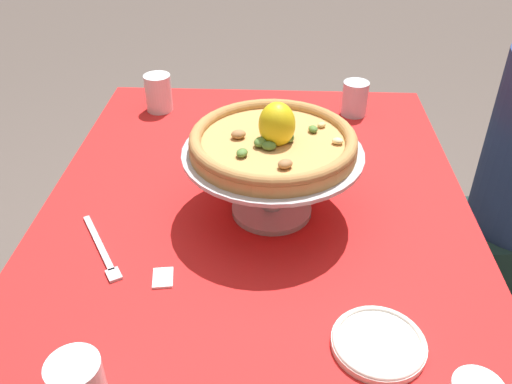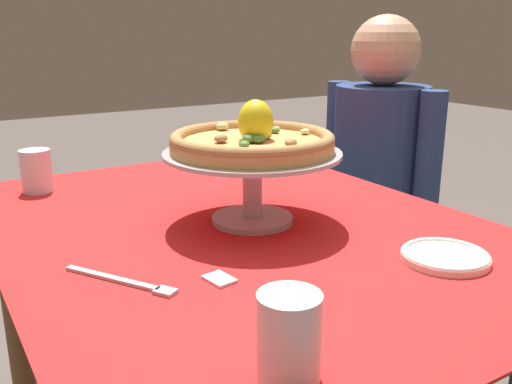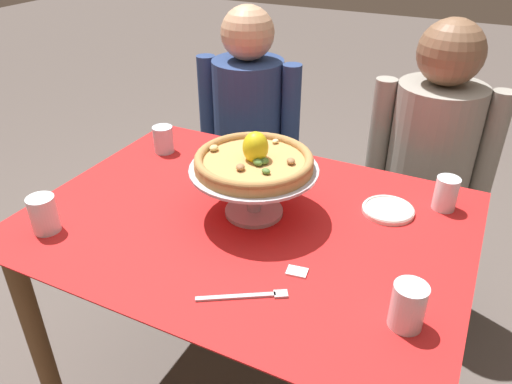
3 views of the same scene
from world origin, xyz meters
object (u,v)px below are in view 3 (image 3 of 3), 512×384
object	(u,v)px
water_glass_front_right	(408,308)
diner_right	(425,184)
side_plate	(388,210)
water_glass_front_left	(44,216)
water_glass_back_right	(446,195)
water_glass_back_left	(164,141)
pizza	(254,160)
pizza_stand	(254,181)
sugar_packet	(297,272)
diner_left	(249,150)
dinner_fork	(247,296)

from	to	relation	value
water_glass_front_right	diner_right	xyz separation A→B (m)	(-0.10, 0.98, -0.23)
water_glass_front_right	side_plate	bearing A→B (deg)	107.87
water_glass_front_right	water_glass_front_left	bearing A→B (deg)	-175.11
water_glass_back_right	side_plate	bearing A→B (deg)	-146.01
water_glass_back_right	water_glass_back_left	xyz separation A→B (m)	(-0.95, -0.05, -0.00)
pizza	water_glass_front_right	xyz separation A→B (m)	(0.48, -0.25, -0.12)
pizza_stand	water_glass_front_left	xyz separation A→B (m)	(-0.47, -0.33, -0.06)
pizza_stand	sugar_packet	size ratio (longest dim) A/B	7.14
water_glass_front_right	water_glass_front_left	distance (m)	0.95
water_glass_back_right	diner_right	xyz separation A→B (m)	(-0.10, 0.47, -0.23)
diner_left	diner_right	bearing A→B (deg)	0.40
water_glass_front_left	pizza_stand	bearing A→B (deg)	35.03
water_glass_back_left	diner_left	size ratio (longest dim) A/B	0.08
water_glass_back_left	diner_left	bearing A→B (deg)	81.76
pizza	water_glass_back_left	world-z (taller)	pizza
side_plate	dinner_fork	size ratio (longest dim) A/B	0.79
water_glass_front_right	dinner_fork	size ratio (longest dim) A/B	0.56
side_plate	diner_right	bearing A→B (deg)	86.29
diner_left	diner_right	world-z (taller)	diner_right
pizza_stand	water_glass_front_right	bearing A→B (deg)	-27.11
water_glass_front_right	side_plate	world-z (taller)	water_glass_front_right
water_glass_back_right	diner_left	distance (m)	1.02
water_glass_front_right	side_plate	xyz separation A→B (m)	(-0.14, 0.42, -0.04)
water_glass_back_right	pizza_stand	bearing A→B (deg)	-150.97
water_glass_back_right	pizza	bearing A→B (deg)	-151.01
water_glass_back_right	water_glass_back_left	distance (m)	0.95
dinner_fork	sugar_packet	size ratio (longest dim) A/B	3.78
water_glass_front_left	water_glass_back_left	distance (m)	0.55
water_glass_back_right	side_plate	size ratio (longest dim) A/B	0.67
dinner_fork	pizza_stand	bearing A→B (deg)	114.13
dinner_fork	diner_left	size ratio (longest dim) A/B	0.16
pizza_stand	water_glass_back_right	size ratio (longest dim) A/B	3.60
pizza	diner_left	world-z (taller)	diner_left
pizza	side_plate	world-z (taller)	pizza
pizza	dinner_fork	size ratio (longest dim) A/B	1.72
dinner_fork	diner_left	world-z (taller)	diner_left
water_glass_front_left	water_glass_front_right	bearing A→B (deg)	4.89
water_glass_front_right	diner_left	world-z (taller)	diner_left
pizza_stand	water_glass_front_left	bearing A→B (deg)	-144.97
sugar_packet	diner_left	world-z (taller)	diner_left
water_glass_front_left	diner_left	distance (m)	1.09
pizza_stand	dinner_fork	xyz separation A→B (m)	(0.14, -0.32, -0.10)
diner_right	sugar_packet	bearing A→B (deg)	-100.39
diner_left	diner_right	size ratio (longest dim) A/B	0.98
diner_left	sugar_packet	bearing A→B (deg)	-56.70
water_glass_front_left	diner_left	xyz separation A→B (m)	(0.07, 1.06, -0.25)
water_glass_front_right	water_glass_back_left	xyz separation A→B (m)	(-0.95, 0.46, -0.01)
water_glass_front_left	side_plate	size ratio (longest dim) A/B	0.70
pizza	diner_right	xyz separation A→B (m)	(0.38, 0.74, -0.36)
pizza_stand	water_glass_back_right	bearing A→B (deg)	29.03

